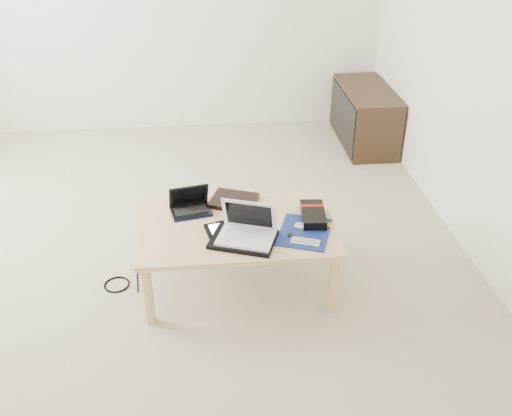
{
  "coord_description": "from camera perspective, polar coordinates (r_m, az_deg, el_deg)",
  "views": [
    {
      "loc": [
        0.35,
        -3.16,
        2.13
      ],
      "look_at": [
        0.62,
        -0.46,
        0.51
      ],
      "focal_mm": 40.0,
      "sensor_mm": 36.0,
      "label": 1
    }
  ],
  "objects": [
    {
      "name": "media_cabinet",
      "position": [
        5.18,
        10.75,
        9.02
      ],
      "size": [
        0.41,
        0.9,
        0.5
      ],
      "color": "#342415",
      "rests_on": "ground"
    },
    {
      "name": "ground",
      "position": [
        3.83,
        -9.97,
        -3.5
      ],
      "size": [
        4.0,
        4.0,
        0.0
      ],
      "primitive_type": "plane",
      "color": "#B6AD94",
      "rests_on": "ground"
    },
    {
      "name": "book",
      "position": [
        3.43,
        -2.26,
        0.74
      ],
      "size": [
        0.33,
        0.3,
        0.03
      ],
      "color": "black",
      "rests_on": "coffee_table"
    },
    {
      "name": "neoprene_sleeve",
      "position": [
        3.08,
        -1.27,
        -3.17
      ],
      "size": [
        0.41,
        0.35,
        0.02
      ],
      "primitive_type": "cube",
      "rotation": [
        0.0,
        0.0,
        -0.35
      ],
      "color": "black",
      "rests_on": "coffee_table"
    },
    {
      "name": "gpu_box",
      "position": [
        3.27,
        5.72,
        -0.69
      ],
      "size": [
        0.15,
        0.27,
        0.06
      ],
      "color": "black",
      "rests_on": "coffee_table"
    },
    {
      "name": "motherboard",
      "position": [
        3.16,
        4.88,
        -2.4
      ],
      "size": [
        0.37,
        0.41,
        0.02
      ],
      "color": "#0B174C",
      "rests_on": "coffee_table"
    },
    {
      "name": "coffee_table",
      "position": [
        3.24,
        -1.88,
        -2.48
      ],
      "size": [
        1.1,
        0.7,
        0.4
      ],
      "color": "#D8AF82",
      "rests_on": "ground"
    },
    {
      "name": "floor_cable_trail",
      "position": [
        3.56,
        -11.78,
        -6.69
      ],
      "size": [
        0.04,
        0.31,
        0.01
      ],
      "primitive_type": "cylinder",
      "rotation": [
        1.57,
        0.0,
        0.09
      ],
      "color": "black",
      "rests_on": "ground"
    },
    {
      "name": "remote",
      "position": [
        3.31,
        -0.57,
        -0.54
      ],
      "size": [
        0.06,
        0.22,
        0.02
      ],
      "color": "silver",
      "rests_on": "coffee_table"
    },
    {
      "name": "tablet",
      "position": [
        3.17,
        -2.81,
        -2.19
      ],
      "size": [
        0.27,
        0.23,
        0.01
      ],
      "color": "black",
      "rests_on": "coffee_table"
    },
    {
      "name": "floor_cable_coil",
      "position": [
        3.52,
        -13.75,
        -7.44
      ],
      "size": [
        0.19,
        0.19,
        0.01
      ],
      "primitive_type": "torus",
      "rotation": [
        0.0,
        0.0,
        -0.34
      ],
      "color": "black",
      "rests_on": "ground"
    },
    {
      "name": "netbook",
      "position": [
        3.35,
        -6.57,
        0.2
      ],
      "size": [
        0.26,
        0.21,
        0.16
      ],
      "color": "black",
      "rests_on": "coffee_table"
    },
    {
      "name": "white_laptop",
      "position": [
        3.06,
        -0.9,
        -2.19
      ],
      "size": [
        0.35,
        0.3,
        0.21
      ],
      "color": "white",
      "rests_on": "neoprene_sleeve"
    },
    {
      "name": "cable_coil",
      "position": [
        3.21,
        -3.46,
        -1.78
      ],
      "size": [
        0.11,
        0.11,
        0.01
      ],
      "primitive_type": "torus",
      "rotation": [
        0.0,
        0.0,
        -0.07
      ],
      "color": "black",
      "rests_on": "coffee_table"
    }
  ]
}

